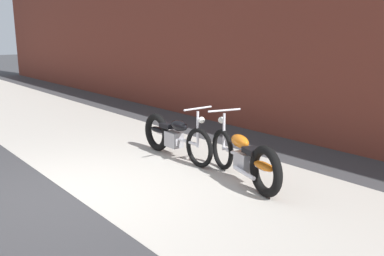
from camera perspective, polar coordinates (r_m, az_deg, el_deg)
name	(u,v)px	position (r m, az deg, el deg)	size (l,w,h in m)	color
ground_plane	(71,194)	(6.25, -16.21, -8.67)	(80.00, 80.00, 0.00)	#38383A
sidewalk_slab	(170,169)	(7.06, -3.05, -5.61)	(36.00, 3.50, 0.01)	#B2ADA3
motorcycle_black	(172,135)	(7.68, -2.81, -1.01)	(2.01, 0.58, 1.03)	black
motorcycle_orange	(247,159)	(6.30, 7.56, -4.26)	(1.95, 0.80, 1.03)	black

